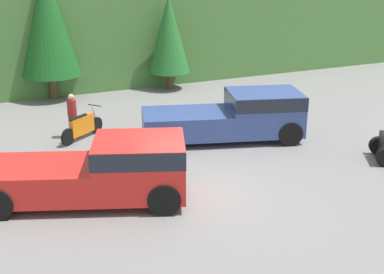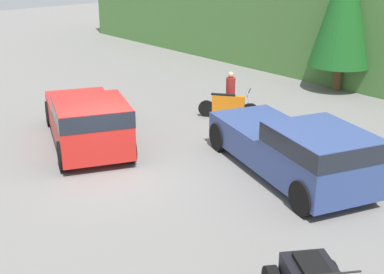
# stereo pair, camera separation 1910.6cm
# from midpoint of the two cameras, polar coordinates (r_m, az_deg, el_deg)

# --- Properties ---
(ground_plane) EXTENTS (80.00, 80.00, 0.00)m
(ground_plane) POSITION_cam_midpoint_polar(r_m,az_deg,el_deg) (12.55, 27.96, -13.65)
(ground_plane) COLOR slate
(tree_left) EXTENTS (2.79, 2.79, 6.33)m
(tree_left) POSITION_cam_midpoint_polar(r_m,az_deg,el_deg) (23.67, 38.75, 9.11)
(tree_left) COLOR brown
(tree_left) RESTS_ON ground_plane
(pickup_truck_red) EXTENTS (5.97, 4.06, 1.81)m
(pickup_truck_red) POSITION_cam_midpoint_polar(r_m,az_deg,el_deg) (13.33, 20.60, -5.71)
(pickup_truck_red) COLOR red
(pickup_truck_red) RESTS_ON ground_plane
(pickup_truck_second) EXTENTS (6.28, 3.84, 1.81)m
(pickup_truck_second) POSITION_cam_midpoint_polar(r_m,az_deg,el_deg) (15.02, 47.61, -8.45)
(pickup_truck_second) COLOR #334784
(pickup_truck_second) RESTS_ON ground_plane
(dirt_bike) EXTENTS (1.93, 1.46, 1.15)m
(dirt_bike) POSITION_cam_midpoint_polar(r_m,az_deg,el_deg) (18.13, 31.34, -2.29)
(dirt_bike) COLOR black
(dirt_bike) RESTS_ON ground_plane
(rider_person) EXTENTS (0.49, 0.49, 1.70)m
(rider_person) POSITION_cam_midpoint_polar(r_m,az_deg,el_deg) (18.39, 31.19, -0.47)
(rider_person) COLOR brown
(rider_person) RESTS_ON ground_plane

